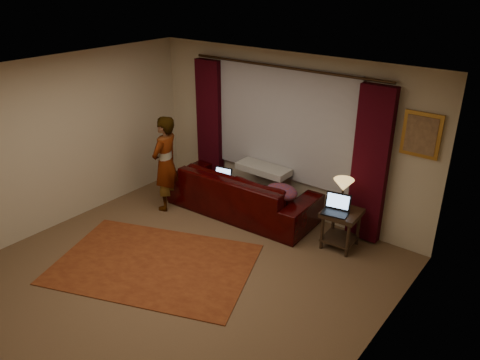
# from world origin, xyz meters

# --- Properties ---
(floor) EXTENTS (5.00, 5.00, 0.01)m
(floor) POSITION_xyz_m (0.00, 0.00, -0.01)
(floor) COLOR brown
(floor) RESTS_ON ground
(ceiling) EXTENTS (5.00, 5.00, 0.02)m
(ceiling) POSITION_xyz_m (0.00, 0.00, 2.60)
(ceiling) COLOR silver
(ceiling) RESTS_ON ground
(wall_back) EXTENTS (5.00, 0.02, 2.60)m
(wall_back) POSITION_xyz_m (0.00, 2.50, 1.30)
(wall_back) COLOR #BEB193
(wall_back) RESTS_ON ground
(wall_left) EXTENTS (0.02, 5.00, 2.60)m
(wall_left) POSITION_xyz_m (-2.50, 0.00, 1.30)
(wall_left) COLOR #BEB193
(wall_left) RESTS_ON ground
(wall_right) EXTENTS (0.02, 5.00, 2.60)m
(wall_right) POSITION_xyz_m (2.50, 0.00, 1.30)
(wall_right) COLOR #BEB193
(wall_right) RESTS_ON ground
(sheer_curtain) EXTENTS (2.50, 0.05, 1.80)m
(sheer_curtain) POSITION_xyz_m (0.00, 2.44, 1.50)
(sheer_curtain) COLOR #9F9EA6
(sheer_curtain) RESTS_ON wall_back
(drape_left) EXTENTS (0.50, 0.14, 2.30)m
(drape_left) POSITION_xyz_m (-1.50, 2.39, 1.18)
(drape_left) COLOR black
(drape_left) RESTS_ON floor
(drape_right) EXTENTS (0.50, 0.14, 2.30)m
(drape_right) POSITION_xyz_m (1.50, 2.39, 1.18)
(drape_right) COLOR black
(drape_right) RESTS_ON floor
(curtain_rod) EXTENTS (0.04, 0.04, 3.40)m
(curtain_rod) POSITION_xyz_m (0.00, 2.39, 2.38)
(curtain_rod) COLOR #302012
(curtain_rod) RESTS_ON wall_back
(picture_frame) EXTENTS (0.50, 0.04, 0.60)m
(picture_frame) POSITION_xyz_m (2.10, 2.47, 1.75)
(picture_frame) COLOR #B88230
(picture_frame) RESTS_ON wall_back
(sofa) EXTENTS (2.55, 1.20, 1.01)m
(sofa) POSITION_xyz_m (-0.43, 1.94, 0.51)
(sofa) COLOR black
(sofa) RESTS_ON floor
(throw_blanket) EXTENTS (0.91, 0.37, 0.11)m
(throw_blanket) POSITION_xyz_m (-0.21, 2.21, 1.02)
(throw_blanket) COLOR #9D9D98
(throw_blanket) RESTS_ON sofa
(clothing_pile) EXTENTS (0.56, 0.44, 0.22)m
(clothing_pile) POSITION_xyz_m (0.36, 1.89, 0.62)
(clothing_pile) COLOR #612A3E
(clothing_pile) RESTS_ON sofa
(laptop_sofa) EXTENTS (0.37, 0.39, 0.22)m
(laptop_sofa) POSITION_xyz_m (-0.75, 1.77, 0.62)
(laptop_sofa) COLOR black
(laptop_sofa) RESTS_ON sofa
(area_rug) EXTENTS (3.11, 2.60, 0.01)m
(area_rug) POSITION_xyz_m (-0.46, -0.01, 0.01)
(area_rug) COLOR maroon
(area_rug) RESTS_ON floor
(end_table) EXTENTS (0.54, 0.54, 0.58)m
(end_table) POSITION_xyz_m (1.34, 1.97, 0.29)
(end_table) COLOR black
(end_table) RESTS_ON floor
(tiffany_lamp) EXTENTS (0.31, 0.31, 0.46)m
(tiffany_lamp) POSITION_xyz_m (1.29, 2.03, 0.81)
(tiffany_lamp) COLOR #A4884F
(tiffany_lamp) RESTS_ON end_table
(laptop_table) EXTENTS (0.42, 0.45, 0.26)m
(laptop_table) POSITION_xyz_m (1.29, 1.84, 0.71)
(laptop_table) COLOR black
(laptop_table) RESTS_ON end_table
(person) EXTENTS (0.55, 0.55, 1.60)m
(person) POSITION_xyz_m (-1.53, 1.31, 0.80)
(person) COLOR #9D9D98
(person) RESTS_ON floor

